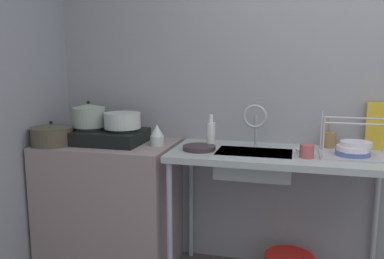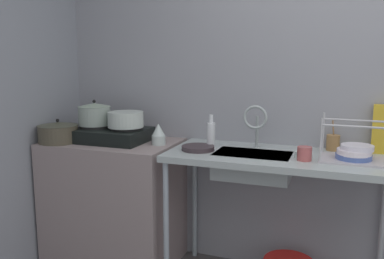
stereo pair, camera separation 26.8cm
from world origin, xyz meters
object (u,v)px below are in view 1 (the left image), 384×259
faucet (255,119)px  small_bowl_on_drainboard (304,152)px  pot_on_left_burner (89,115)px  cup_by_rack (307,151)px  utensil_jar (329,140)px  pot_on_right_burner (122,120)px  sink_basin (254,164)px  pot_beside_stove (52,135)px  percolator (157,135)px  dish_rack (354,150)px  bottle_by_sink (211,134)px  cereal_box (379,126)px  stove (106,136)px  frying_pan (199,148)px

faucet → small_bowl_on_drainboard: (0.32, -0.11, -0.18)m
pot_on_left_burner → small_bowl_on_drainboard: (1.47, -0.02, -0.17)m
cup_by_rack → utensil_jar: utensil_jar is taller
pot_on_left_burner → pot_on_right_burner: 0.26m
sink_basin → utensil_jar: 0.55m
pot_beside_stove → percolator: (0.70, 0.17, -0.00)m
dish_rack → utensil_jar: 0.29m
pot_on_right_burner → dish_rack: size_ratio=0.63×
sink_basin → dish_rack: 0.61m
small_bowl_on_drainboard → bottle_by_sink: 0.61m
bottle_by_sink → percolator: bearing=-175.2°
sink_basin → cereal_box: 0.85m
sink_basin → pot_on_right_burner: bearing=178.6°
pot_on_right_burner → bottle_by_sink: size_ratio=1.13×
stove → dish_rack: dish_rack is taller
pot_beside_stove → dish_rack: bearing=4.3°
pot_beside_stove → dish_rack: dish_rack is taller
pot_on_right_burner → frying_pan: bearing=-6.0°
stove → percolator: percolator is taller
frying_pan → cup_by_rack: 0.67m
dish_rack → small_bowl_on_drainboard: (-0.29, -0.00, -0.03)m
utensil_jar → frying_pan: bearing=-159.9°
small_bowl_on_drainboard → bottle_by_sink: (-0.60, 0.06, 0.07)m
utensil_jar → dish_rack: bearing=-63.7°
sink_basin → bottle_by_sink: bottle_by_sink is taller
sink_basin → cup_by_rack: size_ratio=5.58×
pot_on_left_burner → percolator: 0.52m
pot_beside_stove → dish_rack: size_ratio=0.71×
stove → pot_on_right_burner: size_ratio=2.12×
frying_pan → utensil_jar: utensil_jar is taller
pot_beside_stove → faucet: faucet is taller
small_bowl_on_drainboard → utensil_jar: size_ratio=0.53×
percolator → cereal_box: 1.46m
bottle_by_sink → sink_basin: bearing=-11.9°
dish_rack → cup_by_rack: dish_rack is taller
stove → dish_rack: 1.63m
pot_beside_stove → cereal_box: 2.18m
faucet → small_bowl_on_drainboard: faucet is taller
pot_on_left_burner → faucet: size_ratio=0.80×
pot_on_right_burner → pot_beside_stove: 0.49m
stove → sink_basin: size_ratio=1.13×
small_bowl_on_drainboard → cup_by_rack: bearing=-81.3°
percolator → dish_rack: bearing=-1.1°
faucet → frying_pan: (-0.34, -0.15, -0.18)m
frying_pan → cereal_box: (1.12, 0.31, 0.14)m
stove → cup_by_rack: stove is taller
stove → small_bowl_on_drainboard: 1.35m
faucet → small_bowl_on_drainboard: 0.38m
dish_rack → sink_basin: bearing=-179.3°
percolator → utensil_jar: size_ratio=0.75×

